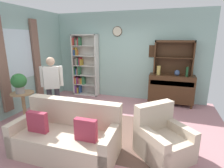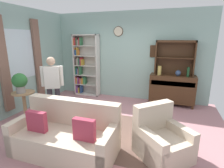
# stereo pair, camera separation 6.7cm
# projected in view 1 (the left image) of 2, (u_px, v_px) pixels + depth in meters

# --- Properties ---
(ground_plane) EXTENTS (5.40, 4.60, 0.02)m
(ground_plane) POSITION_uv_depth(u_px,v_px,m) (105.00, 125.00, 4.16)
(ground_plane) COLOR #B27A7F
(wall_back) EXTENTS (5.00, 0.09, 2.80)m
(wall_back) POSITION_uv_depth(u_px,v_px,m) (128.00, 56.00, 5.76)
(wall_back) COLOR #93B7AD
(wall_back) RESTS_ON ground_plane
(wall_left) EXTENTS (0.16, 4.20, 2.80)m
(wall_left) POSITION_uv_depth(u_px,v_px,m) (15.00, 61.00, 4.59)
(wall_left) COLOR #93B7AD
(wall_left) RESTS_ON ground_plane
(area_rug) EXTENTS (2.81, 1.85, 0.01)m
(area_rug) POSITION_uv_depth(u_px,v_px,m) (109.00, 132.00, 3.82)
(area_rug) COLOR brown
(area_rug) RESTS_ON ground_plane
(bookshelf) EXTENTS (0.90, 0.30, 2.10)m
(bookshelf) POSITION_uv_depth(u_px,v_px,m) (83.00, 66.00, 6.15)
(bookshelf) COLOR silver
(bookshelf) RESTS_ON ground_plane
(sideboard) EXTENTS (1.30, 0.45, 0.92)m
(sideboard) POSITION_uv_depth(u_px,v_px,m) (171.00, 88.00, 5.31)
(sideboard) COLOR #422816
(sideboard) RESTS_ON ground_plane
(sideboard_hutch) EXTENTS (1.10, 0.26, 1.00)m
(sideboard_hutch) POSITION_uv_depth(u_px,v_px,m) (174.00, 53.00, 5.14)
(sideboard_hutch) COLOR #422816
(sideboard_hutch) RESTS_ON sideboard
(vase_tall) EXTENTS (0.11, 0.11, 0.27)m
(vase_tall) POSITION_uv_depth(u_px,v_px,m) (159.00, 70.00, 5.21)
(vase_tall) COLOR tan
(vase_tall) RESTS_ON sideboard
(vase_round) EXTENTS (0.15, 0.15, 0.17)m
(vase_round) POSITION_uv_depth(u_px,v_px,m) (177.00, 73.00, 5.08)
(vase_round) COLOR #33476B
(vase_round) RESTS_ON sideboard
(bottle_wine) EXTENTS (0.07, 0.07, 0.28)m
(bottle_wine) POSITION_uv_depth(u_px,v_px,m) (187.00, 72.00, 4.97)
(bottle_wine) COLOR #194223
(bottle_wine) RESTS_ON sideboard
(couch_floral) EXTENTS (1.82, 0.88, 0.90)m
(couch_floral) POSITION_uv_depth(u_px,v_px,m) (67.00, 136.00, 3.10)
(couch_floral) COLOR beige
(couch_floral) RESTS_ON ground_plane
(armchair_floral) EXTENTS (1.08, 1.08, 0.88)m
(armchair_floral) POSITION_uv_depth(u_px,v_px,m) (162.00, 140.00, 3.01)
(armchair_floral) COLOR beige
(armchair_floral) RESTS_ON ground_plane
(plant_stand) EXTENTS (0.52, 0.52, 0.74)m
(plant_stand) POSITION_uv_depth(u_px,v_px,m) (24.00, 104.00, 4.21)
(plant_stand) COLOR #A87F56
(plant_stand) RESTS_ON ground_plane
(potted_plant_large) EXTENTS (0.34, 0.34, 0.47)m
(potted_plant_large) POSITION_uv_depth(u_px,v_px,m) (19.00, 82.00, 4.00)
(potted_plant_large) COLOR gray
(potted_plant_large) RESTS_ON plant_stand
(person_reading) EXTENTS (0.49, 0.34, 1.56)m
(person_reading) POSITION_uv_depth(u_px,v_px,m) (52.00, 84.00, 4.20)
(person_reading) COLOR #38333D
(person_reading) RESTS_ON ground_plane
(coffee_table) EXTENTS (0.80, 0.50, 0.42)m
(coffee_table) POSITION_uv_depth(u_px,v_px,m) (85.00, 115.00, 3.86)
(coffee_table) COLOR #422816
(coffee_table) RESTS_ON ground_plane
(book_stack) EXTENTS (0.19, 0.16, 0.10)m
(book_stack) POSITION_uv_depth(u_px,v_px,m) (83.00, 109.00, 3.86)
(book_stack) COLOR #3F3833
(book_stack) RESTS_ON coffee_table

